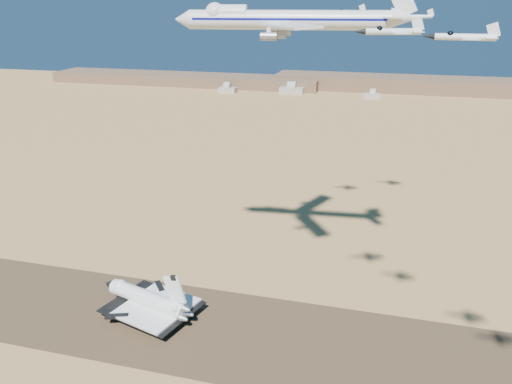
% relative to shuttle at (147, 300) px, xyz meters
% --- Properties ---
extents(ground, '(1200.00, 1200.00, 0.00)m').
position_rel_shuttle_xyz_m(ground, '(20.39, -3.68, -5.42)').
color(ground, tan).
rests_on(ground, ground).
extents(runway, '(600.00, 50.00, 0.06)m').
position_rel_shuttle_xyz_m(runway, '(20.39, -3.68, -5.39)').
color(runway, '#503928').
rests_on(runway, ground).
extents(ridgeline, '(960.00, 90.00, 18.00)m').
position_rel_shuttle_xyz_m(ridgeline, '(85.70, 523.63, 2.20)').
color(ridgeline, brown).
rests_on(ridgeline, ground).
extents(hangars, '(200.50, 29.50, 30.00)m').
position_rel_shuttle_xyz_m(hangars, '(-43.61, 474.76, -0.59)').
color(hangars, '#B3AD9F').
rests_on(hangars, ground).
extents(shuttle, '(41.30, 32.29, 20.18)m').
position_rel_shuttle_xyz_m(shuttle, '(0.00, 0.00, 0.00)').
color(shuttle, white).
rests_on(shuttle, runway).
extents(carrier_747, '(77.02, 59.30, 19.15)m').
position_rel_shuttle_xyz_m(carrier_747, '(43.25, 23.51, 96.95)').
color(carrier_747, silver).
extents(crew_a, '(0.55, 0.72, 1.75)m').
position_rel_shuttle_xyz_m(crew_a, '(4.50, -8.37, -4.49)').
color(crew_a, '#F2430E').
rests_on(crew_a, runway).
extents(crew_b, '(0.61, 0.86, 1.59)m').
position_rel_shuttle_xyz_m(crew_b, '(8.41, -10.47, -4.57)').
color(crew_b, '#F2430E').
rests_on(crew_b, runway).
extents(crew_c, '(1.06, 1.23, 1.88)m').
position_rel_shuttle_xyz_m(crew_c, '(6.59, -10.30, -4.42)').
color(crew_c, '#F2430E').
rests_on(crew_c, runway).
extents(chase_jet_a, '(15.60, 9.04, 3.97)m').
position_rel_shuttle_xyz_m(chase_jet_a, '(78.09, -19.07, 96.05)').
color(chase_jet_a, silver).
extents(chase_jet_b, '(14.28, 7.70, 3.55)m').
position_rel_shuttle_xyz_m(chase_jet_b, '(91.88, -32.38, 95.88)').
color(chase_jet_b, silver).
extents(chase_jet_e, '(14.89, 8.07, 3.71)m').
position_rel_shuttle_xyz_m(chase_jet_e, '(60.54, 67.67, 98.65)').
color(chase_jet_e, silver).
extents(chase_jet_f, '(15.55, 8.33, 3.87)m').
position_rel_shuttle_xyz_m(chase_jet_f, '(86.66, 85.45, 96.78)').
color(chase_jet_f, silver).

